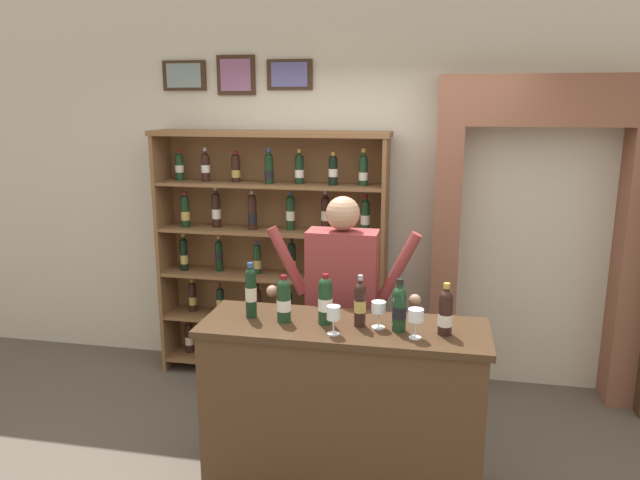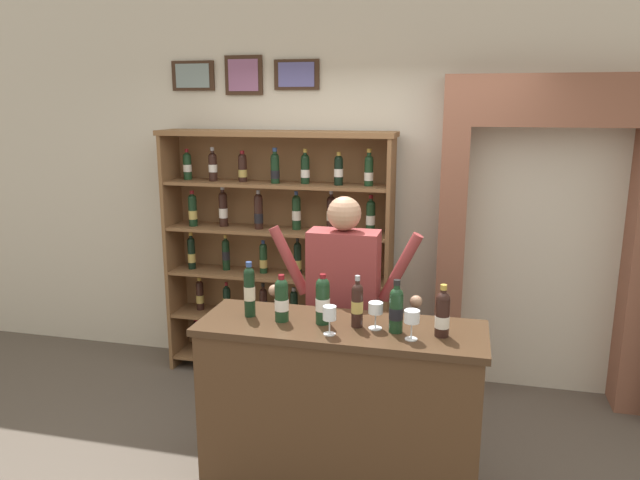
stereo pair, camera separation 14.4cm
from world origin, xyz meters
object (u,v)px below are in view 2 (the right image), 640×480
Objects in this scene: wine_glass_spare at (412,318)px; wine_glass_left at (376,310)px; tasting_bottle_brunello at (442,313)px; tasting_bottle_bianco at (249,290)px; tasting_counter at (340,408)px; shopkeeper at (344,290)px; tasting_bottle_vin_santo at (282,299)px; wine_glass_center at (330,314)px; wine_shelf at (278,249)px; tasting_bottle_super_tuscan at (323,300)px; tasting_bottle_rosso at (357,303)px; tasting_bottle_chianti at (396,308)px.

wine_glass_left is at bearing 152.21° from wine_glass_spare.
tasting_bottle_bianco is at bearing 177.45° from tasting_bottle_brunello.
tasting_bottle_brunello is (0.55, -0.03, 0.63)m from tasting_counter.
shopkeeper is 0.86m from wine_glass_spare.
tasting_bottle_vin_santo is 1.69× the size of wine_glass_spare.
tasting_bottle_bianco is (-0.54, 0.02, 0.66)m from tasting_counter.
tasting_bottle_bianco is at bearing 170.82° from tasting_bottle_vin_santo.
tasting_bottle_brunello is 0.60m from wine_glass_center.
tasting_bottle_brunello is (1.10, -0.05, -0.03)m from tasting_bottle_bianco.
tasting_bottle_super_tuscan is at bearing -63.40° from wine_shelf.
tasting_bottle_super_tuscan is at bearing 177.49° from tasting_bottle_brunello.
tasting_bottle_bianco is at bearing -128.77° from shopkeeper.
tasting_bottle_bianco is 0.63m from tasting_bottle_rosso.
tasting_bottle_chianti is 1.94× the size of wine_glass_left.
tasting_bottle_brunello is 1.80× the size of wine_glass_center.
shopkeeper is (-0.10, 0.57, 0.52)m from tasting_counter.
tasting_counter is 0.75m from wine_glass_spare.
wine_shelf is 1.99m from tasting_bottle_brunello.
tasting_counter is 5.49× the size of tasting_bottle_chianti.
tasting_bottle_brunello is (1.37, -1.45, 0.07)m from wine_shelf.
shopkeeper reaches higher than wine_glass_left.
wine_shelf reaches higher than tasting_bottle_super_tuscan.
tasting_bottle_vin_santo is 1.81× the size of wine_glass_left.
tasting_bottle_super_tuscan is 1.82× the size of wine_glass_center.
wine_glass_center is (-0.23, -0.14, 0.00)m from wine_glass_left.
tasting_bottle_vin_santo reaches higher than tasting_counter.
shopkeeper is 0.72m from tasting_bottle_bianco.
wine_glass_left is 0.95× the size of wine_glass_center.
tasting_bottle_rosso is at bearing -1.45° from tasting_bottle_bianco.
tasting_bottle_chianti is (0.31, -0.03, 0.64)m from tasting_counter.
tasting_counter is 5.48× the size of tasting_bottle_rosso.
tasting_counter is at bearing 177.00° from tasting_bottle_brunello.
wine_glass_spare reaches higher than wine_glass_center.
wine_glass_center is (-0.43, -0.03, -0.00)m from wine_glass_spare.
tasting_bottle_vin_santo is at bearing 156.25° from wine_glass_center.
wine_glass_left is at bearing 0.63° from tasting_bottle_vin_santo.
tasting_bottle_chianti reaches higher than wine_glass_left.
tasting_counter is 0.86m from tasting_bottle_bianco.
wine_shelf is 6.87× the size of tasting_bottle_chianti.
tasting_bottle_super_tuscan is at bearing -178.85° from tasting_bottle_rosso.
wine_shelf reaches higher than tasting_bottle_rosso.
tasting_bottle_rosso is at bearing 158.91° from wine_glass_spare.
wine_glass_spare is at bearing -16.07° from tasting_counter.
tasting_bottle_super_tuscan is 0.41m from tasting_bottle_chianti.
tasting_bottle_bianco is 1.10m from tasting_bottle_brunello.
wine_glass_center is at bearing -18.22° from tasting_bottle_bianco.
wine_glass_center is (-0.03, -0.15, 0.62)m from tasting_counter.
tasting_bottle_super_tuscan reaches higher than tasting_bottle_brunello.
tasting_counter is 0.84m from tasting_bottle_brunello.
shopkeeper is 5.72× the size of tasting_bottle_super_tuscan.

